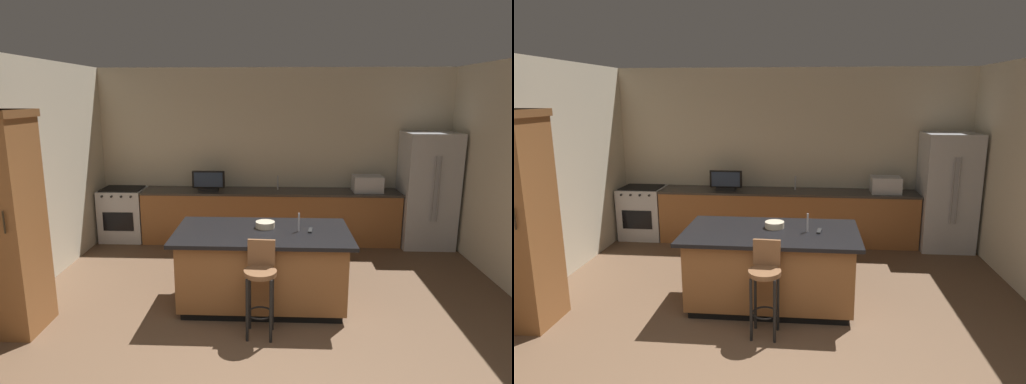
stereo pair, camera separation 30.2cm
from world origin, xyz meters
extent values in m
cube|color=beige|center=(0.00, 5.05, 1.47)|extent=(6.55, 0.12, 2.94)
cube|color=beige|center=(-3.08, 2.53, 1.47)|extent=(0.12, 5.45, 2.94)
cube|color=brown|center=(-0.05, 4.67, 0.43)|extent=(4.33, 0.60, 0.86)
cube|color=#332D28|center=(-0.05, 4.67, 0.88)|extent=(4.35, 0.62, 0.04)
cube|color=black|center=(-0.11, 2.33, 0.04)|extent=(1.81, 0.90, 0.09)
cube|color=brown|center=(-0.11, 2.33, 0.49)|extent=(1.89, 0.98, 0.79)
cube|color=black|center=(-0.11, 2.33, 0.90)|extent=(2.05, 1.14, 0.04)
cube|color=#B7BABF|center=(2.55, 4.60, 0.95)|extent=(0.83, 0.73, 1.90)
cylinder|color=gray|center=(2.51, 4.21, 1.04)|extent=(0.02, 0.02, 1.04)
cylinder|color=gray|center=(2.59, 4.21, 1.04)|extent=(0.02, 0.02, 1.04)
cube|color=#B7BABF|center=(-2.60, 4.67, 0.45)|extent=(0.74, 0.60, 0.90)
cube|color=black|center=(-2.60, 4.37, 0.40)|extent=(0.52, 0.01, 0.32)
cube|color=black|center=(-2.60, 4.67, 0.91)|extent=(0.66, 0.50, 0.02)
cylinder|color=black|center=(-2.84, 4.36, 0.84)|extent=(0.04, 0.03, 0.04)
cylinder|color=black|center=(-2.68, 4.36, 0.84)|extent=(0.04, 0.03, 0.04)
cylinder|color=black|center=(-2.52, 4.36, 0.84)|extent=(0.04, 0.03, 0.04)
cylinder|color=black|center=(-2.35, 4.36, 0.84)|extent=(0.04, 0.03, 0.04)
cube|color=brown|center=(-2.71, 1.66, 1.17)|extent=(0.51, 0.59, 2.34)
cylinder|color=#332819|center=(-2.56, 1.34, 1.29)|extent=(0.02, 0.02, 0.22)
cube|color=#B7BABF|center=(1.58, 4.67, 1.03)|extent=(0.48, 0.36, 0.27)
cube|color=black|center=(-1.09, 4.62, 0.92)|extent=(0.33, 0.16, 0.05)
cube|color=black|center=(-1.09, 4.62, 1.09)|extent=(0.55, 0.05, 0.29)
cube|color=#1E2D47|center=(-1.09, 4.59, 1.09)|extent=(0.48, 0.01, 0.25)
cylinder|color=#B2B2B7|center=(0.08, 4.77, 1.02)|extent=(0.02, 0.02, 0.24)
cylinder|color=#B2B2B7|center=(0.31, 2.33, 1.04)|extent=(0.02, 0.02, 0.22)
cylinder|color=brown|center=(-0.11, 1.61, 0.70)|extent=(0.34, 0.34, 0.05)
cube|color=brown|center=(-0.10, 1.76, 0.87)|extent=(0.29, 0.05, 0.28)
cylinder|color=black|center=(-0.24, 1.50, 0.34)|extent=(0.03, 0.03, 0.68)
cylinder|color=black|center=(0.00, 1.48, 0.34)|extent=(0.03, 0.03, 0.68)
cylinder|color=black|center=(-0.23, 1.74, 0.34)|extent=(0.03, 0.03, 0.68)
cylinder|color=black|center=(0.02, 1.73, 0.34)|extent=(0.03, 0.03, 0.68)
torus|color=black|center=(-0.11, 1.61, 0.26)|extent=(0.28, 0.28, 0.02)
cylinder|color=beige|center=(-0.08, 2.45, 0.96)|extent=(0.23, 0.23, 0.08)
cube|color=black|center=(0.45, 2.34, 0.94)|extent=(0.07, 0.17, 0.02)
camera|label=1|loc=(0.03, -2.54, 2.47)|focal=30.46mm
camera|label=2|loc=(0.33, -2.52, 2.47)|focal=30.46mm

